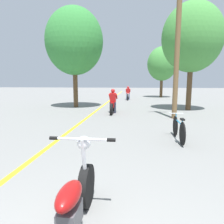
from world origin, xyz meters
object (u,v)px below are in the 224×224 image
utility_pole (177,44)px  motorcycle_rider_lead (113,104)px  motorcycle_rider_far (128,95)px  roadside_tree_left (74,42)px  motorcycle_foreground (71,209)px  bicycle_parked (179,129)px  roadside_tree_right_far (162,64)px  roadside_tree_right_near (192,38)px

utility_pole → motorcycle_rider_lead: bearing=156.9°
motorcycle_rider_far → roadside_tree_left: bearing=-119.1°
utility_pole → motorcycle_rider_far: size_ratio=3.36×
utility_pole → motorcycle_foreground: size_ratio=3.26×
roadside_tree_left → motorcycle_foreground: size_ratio=3.21×
roadside_tree_left → motorcycle_foreground: roadside_tree_left is taller
bicycle_parked → roadside_tree_left: bearing=126.1°
motorcycle_foreground → roadside_tree_right_far: bearing=80.3°
motorcycle_foreground → roadside_tree_left: bearing=106.3°
roadside_tree_left → motorcycle_rider_far: (3.51, 6.30, -4.00)m
roadside_tree_right_near → roadside_tree_left: 7.62m
utility_pole → roadside_tree_right_far: size_ratio=1.20×
roadside_tree_right_far → motorcycle_rider_far: size_ratio=2.80×
motorcycle_rider_far → bicycle_parked: 14.04m
roadside_tree_left → motorcycle_rider_far: size_ratio=3.31×
motorcycle_rider_lead → roadside_tree_right_far: bearing=70.8°
roadside_tree_left → motorcycle_rider_lead: bearing=-39.7°
roadside_tree_right_near → motorcycle_rider_lead: bearing=-159.1°
roadside_tree_right_near → motorcycle_rider_far: 8.97m
motorcycle_rider_far → bicycle_parked: (2.03, -13.89, -0.15)m
motorcycle_rider_lead → roadside_tree_left: bearing=140.3°
motorcycle_foreground → bicycle_parked: motorcycle_foreground is taller
utility_pole → roadside_tree_right_far: utility_pole is taller
bicycle_parked → roadside_tree_right_near: bearing=73.5°
roadside_tree_right_far → motorcycle_foreground: size_ratio=2.72×
utility_pole → roadside_tree_right_far: bearing=85.4°
utility_pole → roadside_tree_right_far: 13.80m
roadside_tree_right_far → motorcycle_rider_lead: 13.51m
motorcycle_rider_lead → roadside_tree_right_near: bearing=20.9°
roadside_tree_right_near → motorcycle_foreground: 12.63m
utility_pole → roadside_tree_right_near: bearing=65.0°
roadside_tree_right_far → motorcycle_rider_far: bearing=-135.5°
motorcycle_rider_lead → bicycle_parked: 5.79m
utility_pole → roadside_tree_right_near: 3.60m
motorcycle_foreground → motorcycle_rider_far: bearing=89.9°
roadside_tree_left → motorcycle_rider_far: bearing=60.9°
utility_pole → motorcycle_foreground: (-2.65, -8.08, -3.13)m
roadside_tree_right_near → motorcycle_rider_lead: (-4.67, -1.79, -3.93)m
utility_pole → bicycle_parked: utility_pole is taller
roadside_tree_right_near → motorcycle_rider_lead: size_ratio=3.14×
roadside_tree_right_near → roadside_tree_left: bearing=175.2°
utility_pole → roadside_tree_right_near: size_ratio=1.05×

